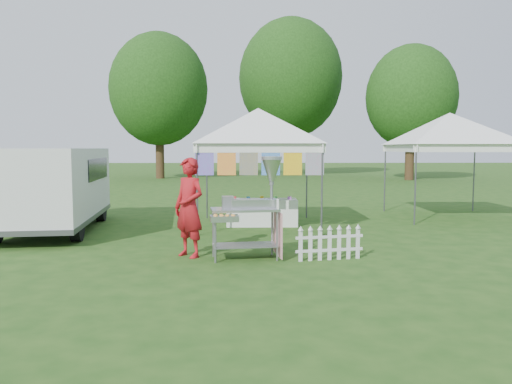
{
  "coord_description": "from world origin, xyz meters",
  "views": [
    {
      "loc": [
        -0.32,
        -9.21,
        1.98
      ],
      "look_at": [
        -0.11,
        0.9,
        1.1
      ],
      "focal_mm": 35.0,
      "sensor_mm": 36.0,
      "label": 1
    }
  ],
  "objects": [
    {
      "name": "tree_left",
      "position": [
        -6.0,
        24.0,
        5.83
      ],
      "size": [
        6.4,
        6.4,
        9.53
      ],
      "color": "#331F12",
      "rests_on": "ground"
    },
    {
      "name": "vendor",
      "position": [
        -1.35,
        -0.15,
        0.91
      ],
      "size": [
        0.79,
        0.76,
        1.82
      ],
      "primitive_type": "imported",
      "rotation": [
        0.0,
        0.0,
        -0.7
      ],
      "color": "#A6141A",
      "rests_on": "ground"
    },
    {
      "name": "ground",
      "position": [
        0.0,
        0.0,
        0.0
      ],
      "size": [
        120.0,
        120.0,
        0.0
      ],
      "primitive_type": "plane",
      "color": "#204914",
      "rests_on": "ground"
    },
    {
      "name": "tree_right",
      "position": [
        10.0,
        22.0,
        5.18
      ],
      "size": [
        5.6,
        5.6,
        8.42
      ],
      "color": "#331F12",
      "rests_on": "ground"
    },
    {
      "name": "canopy_main",
      "position": [
        0.0,
        3.49,
        2.99
      ],
      "size": [
        4.24,
        4.24,
        3.45
      ],
      "color": "#59595E",
      "rests_on": "ground"
    },
    {
      "name": "cargo_van",
      "position": [
        -4.94,
        2.94,
        1.07
      ],
      "size": [
        2.45,
        4.97,
        1.99
      ],
      "rotation": [
        0.0,
        0.0,
        0.12
      ],
      "color": "silver",
      "rests_on": "ground"
    },
    {
      "name": "donut_cart",
      "position": [
        -0.14,
        -0.33,
        1.08
      ],
      "size": [
        1.33,
        1.06,
        1.84
      ],
      "rotation": [
        0.0,
        0.0,
        0.13
      ],
      "color": "gray",
      "rests_on": "ground"
    },
    {
      "name": "canopy_right",
      "position": [
        5.5,
        5.0,
        2.99
      ],
      "size": [
        4.24,
        4.24,
        3.45
      ],
      "color": "#59595E",
      "rests_on": "ground"
    },
    {
      "name": "display_table",
      "position": [
        0.1,
        3.55,
        0.34
      ],
      "size": [
        1.8,
        0.7,
        0.68
      ],
      "primitive_type": "cube",
      "color": "white",
      "rests_on": "ground"
    },
    {
      "name": "tree_mid",
      "position": [
        3.0,
        28.0,
        7.14
      ],
      "size": [
        7.6,
        7.6,
        11.52
      ],
      "color": "#331F12",
      "rests_on": "ground"
    },
    {
      "name": "picket_fence",
      "position": [
        1.17,
        -0.49,
        0.29
      ],
      "size": [
        1.24,
        0.27,
        0.56
      ],
      "rotation": [
        0.0,
        0.0,
        0.2
      ],
      "color": "silver",
      "rests_on": "ground"
    }
  ]
}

